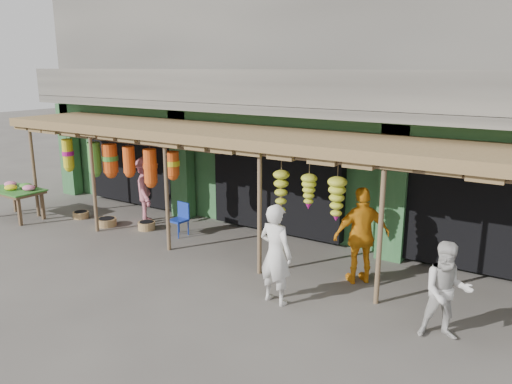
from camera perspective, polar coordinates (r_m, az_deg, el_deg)
The scene contains 12 objects.
ground at distance 11.15m, azimuth -3.43°, elevation -7.77°, with size 80.00×80.00×0.00m, color #514C47.
building at distance 14.57m, azimuth 7.97°, elevation 10.90°, with size 16.40×6.80×7.00m.
awning at distance 11.21m, azimuth -1.88°, elevation 6.03°, with size 14.00×2.70×2.79m.
flower_table at distance 15.42m, azimuth -25.69°, elevation 0.15°, with size 1.67×1.00×0.99m.
blue_chair at distance 12.76m, azimuth -8.62°, elevation -2.84°, with size 0.43×0.44×0.84m.
basket_left at distance 14.95m, azimuth -19.38°, elevation -2.47°, with size 0.43×0.43×0.18m, color olive.
basket_mid at distance 14.00m, azimuth -16.70°, elevation -3.31°, with size 0.52×0.52×0.20m, color brown.
basket_right at distance 13.43m, azimuth -12.39°, elevation -3.77°, with size 0.45×0.45×0.20m, color #9B6C48.
person_front at distance 8.93m, azimuth 2.27°, elevation -7.10°, with size 0.67×0.44×1.84m, color silver.
person_right at distance 8.36m, azimuth 20.94°, elevation -10.55°, with size 0.77×0.60×1.59m, color beige.
person_vendor at distance 9.94m, azimuth 12.00°, elevation -4.89°, with size 1.13×0.47×1.93m, color orange.
person_shopper at distance 13.89m, azimuth -12.40°, elevation 0.29°, with size 1.18×0.68×1.82m, color #D16E7E.
Camera 1 is at (6.16, -8.31, 4.15)m, focal length 35.00 mm.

